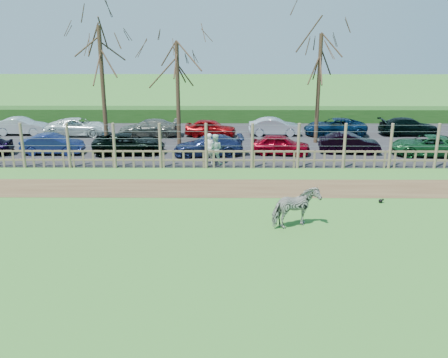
{
  "coord_description": "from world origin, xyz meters",
  "views": [
    {
      "loc": [
        1.13,
        -18.33,
        7.66
      ],
      "look_at": [
        1.0,
        2.5,
        1.1
      ],
      "focal_mm": 40.0,
      "sensor_mm": 36.0,
      "label": 1
    }
  ],
  "objects_px": {
    "zebra": "(296,208)",
    "crow": "(381,201)",
    "car_4": "(280,144)",
    "car_5": "(349,143)",
    "car_9": "(148,128)",
    "tree_right": "(320,62)",
    "tree_left": "(101,58)",
    "car_7": "(21,126)",
    "car_10": "(211,128)",
    "car_2": "(129,144)",
    "car_12": "(335,127)",
    "car_8": "(78,127)",
    "tree_mid": "(177,69)",
    "car_3": "(208,145)",
    "car_6": "(428,145)",
    "car_13": "(409,127)",
    "car_11": "(275,127)",
    "visitor_a": "(209,148)",
    "visitor_b": "(215,149)",
    "car_1": "(53,144)"
  },
  "relations": [
    {
      "from": "tree_right",
      "to": "car_12",
      "type": "height_order",
      "value": "tree_right"
    },
    {
      "from": "tree_mid",
      "to": "car_9",
      "type": "xyz_separation_m",
      "value": [
        -2.34,
        2.2,
        -4.23
      ]
    },
    {
      "from": "tree_mid",
      "to": "car_3",
      "type": "relative_size",
      "value": 1.65
    },
    {
      "from": "tree_right",
      "to": "car_10",
      "type": "relative_size",
      "value": 2.09
    },
    {
      "from": "visitor_b",
      "to": "car_10",
      "type": "bearing_deg",
      "value": -80.78
    },
    {
      "from": "tree_mid",
      "to": "visitor_a",
      "type": "xyz_separation_m",
      "value": [
        2.14,
        -4.64,
        -3.96
      ]
    },
    {
      "from": "car_7",
      "to": "car_13",
      "type": "distance_m",
      "value": 27.39
    },
    {
      "from": "car_4",
      "to": "car_10",
      "type": "height_order",
      "value": "same"
    },
    {
      "from": "car_1",
      "to": "car_9",
      "type": "xyz_separation_m",
      "value": [
        5.06,
        4.79,
        0.0
      ]
    },
    {
      "from": "car_7",
      "to": "car_10",
      "type": "height_order",
      "value": "same"
    },
    {
      "from": "tree_mid",
      "to": "car_4",
      "type": "distance_m",
      "value": 8.05
    },
    {
      "from": "tree_left",
      "to": "car_11",
      "type": "height_order",
      "value": "tree_left"
    },
    {
      "from": "car_4",
      "to": "car_5",
      "type": "bearing_deg",
      "value": -77.65
    },
    {
      "from": "car_8",
      "to": "car_13",
      "type": "relative_size",
      "value": 1.04
    },
    {
      "from": "tree_left",
      "to": "car_8",
      "type": "height_order",
      "value": "tree_left"
    },
    {
      "from": "car_5",
      "to": "car_11",
      "type": "xyz_separation_m",
      "value": [
        -4.07,
        5.02,
        0.0
      ]
    },
    {
      "from": "tree_right",
      "to": "car_1",
      "type": "relative_size",
      "value": 2.02
    },
    {
      "from": "car_4",
      "to": "car_13",
      "type": "height_order",
      "value": "same"
    },
    {
      "from": "car_3",
      "to": "car_6",
      "type": "height_order",
      "value": "same"
    },
    {
      "from": "car_7",
      "to": "car_10",
      "type": "relative_size",
      "value": 1.03
    },
    {
      "from": "car_2",
      "to": "car_9",
      "type": "height_order",
      "value": "same"
    },
    {
      "from": "car_5",
      "to": "car_9",
      "type": "height_order",
      "value": "same"
    },
    {
      "from": "tree_right",
      "to": "tree_left",
      "type": "bearing_deg",
      "value": -173.66
    },
    {
      "from": "tree_right",
      "to": "car_1",
      "type": "xyz_separation_m",
      "value": [
        -16.4,
        -3.09,
        -4.6
      ]
    },
    {
      "from": "car_9",
      "to": "car_10",
      "type": "xyz_separation_m",
      "value": [
        4.32,
        0.09,
        0.0
      ]
    },
    {
      "from": "visitor_b",
      "to": "car_5",
      "type": "xyz_separation_m",
      "value": [
        8.11,
        2.63,
        -0.26
      ]
    },
    {
      "from": "tree_left",
      "to": "tree_mid",
      "type": "xyz_separation_m",
      "value": [
        4.5,
        1.0,
        -0.75
      ]
    },
    {
      "from": "zebra",
      "to": "crow",
      "type": "xyz_separation_m",
      "value": [
        4.17,
        2.76,
        -0.7
      ]
    },
    {
      "from": "tree_right",
      "to": "zebra",
      "type": "height_order",
      "value": "tree_right"
    },
    {
      "from": "tree_left",
      "to": "car_2",
      "type": "height_order",
      "value": "tree_left"
    },
    {
      "from": "tree_right",
      "to": "car_9",
      "type": "bearing_deg",
      "value": 171.46
    },
    {
      "from": "car_2",
      "to": "car_5",
      "type": "xyz_separation_m",
      "value": [
        13.37,
        0.17,
        0.0
      ]
    },
    {
      "from": "car_4",
      "to": "car_10",
      "type": "xyz_separation_m",
      "value": [
        -4.36,
        4.89,
        0.0
      ]
    },
    {
      "from": "car_3",
      "to": "visitor_a",
      "type": "bearing_deg",
      "value": -1.77
    },
    {
      "from": "tree_mid",
      "to": "car_12",
      "type": "xyz_separation_m",
      "value": [
        10.71,
        2.7,
        -4.23
      ]
    },
    {
      "from": "car_4",
      "to": "car_6",
      "type": "bearing_deg",
      "value": -83.18
    },
    {
      "from": "tree_left",
      "to": "zebra",
      "type": "relative_size",
      "value": 4.19
    },
    {
      "from": "car_2",
      "to": "car_4",
      "type": "height_order",
      "value": "same"
    },
    {
      "from": "car_4",
      "to": "car_5",
      "type": "relative_size",
      "value": 0.97
    },
    {
      "from": "car_3",
      "to": "car_7",
      "type": "bearing_deg",
      "value": -118.51
    },
    {
      "from": "car_4",
      "to": "car_10",
      "type": "bearing_deg",
      "value": 49.64
    },
    {
      "from": "car_8",
      "to": "car_12",
      "type": "xyz_separation_m",
      "value": [
        18.04,
        0.1,
        0.0
      ]
    },
    {
      "from": "zebra",
      "to": "car_1",
      "type": "relative_size",
      "value": 0.52
    },
    {
      "from": "car_12",
      "to": "car_3",
      "type": "bearing_deg",
      "value": -55.35
    },
    {
      "from": "tree_right",
      "to": "car_8",
      "type": "xyz_separation_m",
      "value": [
        -16.32,
        2.1,
        -4.6
      ]
    },
    {
      "from": "car_7",
      "to": "car_12",
      "type": "height_order",
      "value": "same"
    },
    {
      "from": "visitor_a",
      "to": "car_13",
      "type": "xyz_separation_m",
      "value": [
        13.81,
        7.49,
        -0.26
      ]
    },
    {
      "from": "crow",
      "to": "car_6",
      "type": "xyz_separation_m",
      "value": [
        5.17,
        8.22,
        0.54
      ]
    },
    {
      "from": "car_6",
      "to": "car_12",
      "type": "distance_m",
      "value": 7.03
    },
    {
      "from": "visitor_a",
      "to": "car_12",
      "type": "relative_size",
      "value": 0.4
    }
  ]
}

